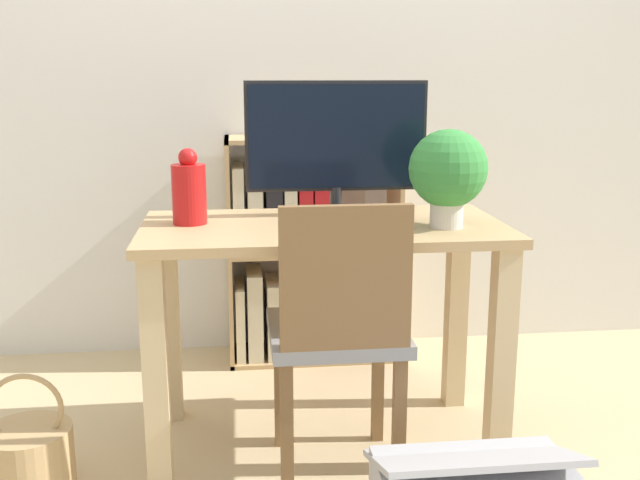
% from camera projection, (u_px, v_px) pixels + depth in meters
% --- Properties ---
extents(ground_plane, '(10.00, 10.00, 0.00)m').
position_uv_depth(ground_plane, '(323.00, 440.00, 2.51)').
color(ground_plane, '#CCB284').
extents(wall_back, '(8.00, 0.05, 2.60)m').
position_uv_depth(wall_back, '(297.00, 48.00, 3.13)').
color(wall_back, silver).
rests_on(wall_back, ground_plane).
extents(desk, '(1.14, 0.58, 0.74)m').
position_uv_depth(desk, '(324.00, 276.00, 2.38)').
color(desk, tan).
rests_on(desk, ground_plane).
extents(monitor, '(0.59, 0.21, 0.44)m').
position_uv_depth(monitor, '(336.00, 142.00, 2.43)').
color(monitor, '#232326').
rests_on(monitor, desk).
extents(keyboard, '(0.37, 0.14, 0.02)m').
position_uv_depth(keyboard, '(348.00, 225.00, 2.29)').
color(keyboard, silver).
rests_on(keyboard, desk).
extents(vase, '(0.11, 0.11, 0.24)m').
position_uv_depth(vase, '(189.00, 191.00, 2.33)').
color(vase, red).
rests_on(vase, desk).
extents(potted_plant, '(0.24, 0.24, 0.30)m').
position_uv_depth(potted_plant, '(448.00, 171.00, 2.26)').
color(potted_plant, silver).
rests_on(potted_plant, desk).
extents(chair, '(0.40, 0.40, 0.86)m').
position_uv_depth(chair, '(339.00, 328.00, 2.17)').
color(chair, gray).
rests_on(chair, ground_plane).
extents(bookshelf, '(0.72, 0.28, 0.95)m').
position_uv_depth(bookshelf, '(289.00, 257.00, 3.15)').
color(bookshelf, tan).
rests_on(bookshelf, ground_plane).
extents(basket, '(0.25, 0.25, 0.37)m').
position_uv_depth(basket, '(30.00, 458.00, 2.17)').
color(basket, tan).
rests_on(basket, ground_plane).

